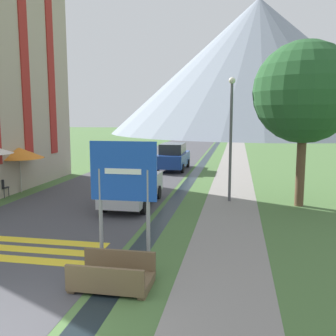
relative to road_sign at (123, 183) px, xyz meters
name	(u,v)px	position (x,y,z in m)	size (l,w,h in m)	color
ground_plane	(181,169)	(-1.02, 16.34, -2.04)	(160.00, 160.00, 0.00)	#476B38
road	(171,154)	(-3.52, 26.34, -2.03)	(6.40, 60.00, 0.01)	#424247
footpath	(235,155)	(2.58, 26.34, -2.03)	(2.20, 60.00, 0.01)	gray
drainage_channel	(209,154)	(0.18, 26.34, -2.04)	(0.60, 60.00, 0.00)	black
crosswalk_marking	(8,248)	(-3.52, 0.25, -2.03)	(5.44, 1.84, 0.01)	yellow
mountain_distant	(257,67)	(6.31, 71.57, 11.38)	(59.62, 59.62, 26.84)	gray
road_sign	(123,183)	(0.00, 0.00, 0.00)	(1.72, 0.11, 3.09)	gray
footbridge	(113,277)	(0.18, -1.47, -1.81)	(1.70, 1.10, 0.65)	brown
parked_car_near	(133,184)	(-1.42, 5.77, -1.13)	(1.75, 4.25, 1.82)	#B2B2B7
parked_car_far	(173,157)	(-1.49, 16.00, -1.13)	(1.84, 4.28, 1.82)	navy
cafe_chair_far_left	(2,187)	(-7.67, 6.09, -1.52)	(0.40, 0.40, 0.85)	#232328
cafe_chair_far_right	(0,186)	(-7.88, 6.24, -1.52)	(0.40, 0.40, 0.85)	#232328
cafe_umbrella_rear_orange	(19,153)	(-7.49, 7.36, -0.12)	(2.30, 2.30, 2.18)	#B7B2A8
streetlamp	(231,129)	(2.50, 7.33, 1.09)	(0.28, 0.28, 5.29)	#515156
tree_by_path	(304,93)	(5.36, 7.00, 2.57)	(4.06, 4.06, 6.65)	brown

